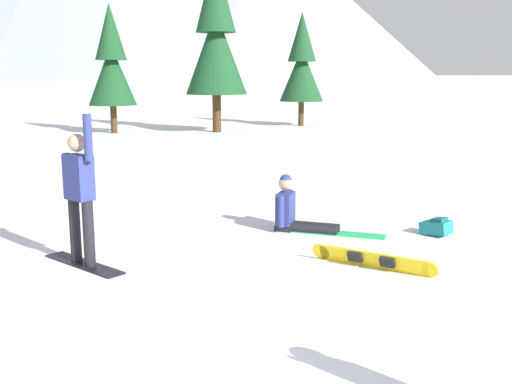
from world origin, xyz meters
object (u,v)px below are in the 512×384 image
object	(u,v)px
loose_snowboard_near_left	(372,260)
backpack_teal	(436,227)
snowboarder_midground	(80,194)
pine_tree_twin	(216,37)
pine_tree_leaning	(302,64)
snowboarder_background	(296,212)
pine_tree_short	(111,63)

from	to	relation	value
loose_snowboard_near_left	backpack_teal	bearing A→B (deg)	40.81
loose_snowboard_near_left	backpack_teal	xyz separation A→B (m)	(1.66, 1.44, 0.01)
loose_snowboard_near_left	snowboarder_midground	bearing A→B (deg)	166.84
pine_tree_twin	pine_tree_leaning	size ratio (longest dim) A/B	1.38
backpack_teal	snowboarder_background	bearing A→B (deg)	161.77
snowboarder_background	pine_tree_twin	bearing A→B (deg)	87.25
snowboarder_midground	pine_tree_twin	xyz separation A→B (m)	(4.14, 18.33, 3.08)
snowboarder_midground	pine_tree_leaning	distance (m)	22.52
snowboarder_midground	loose_snowboard_near_left	size ratio (longest dim) A/B	1.48
loose_snowboard_near_left	pine_tree_leaning	xyz separation A→B (m)	(4.77, 21.61, 2.83)
snowboarder_background	pine_tree_short	xyz separation A→B (m)	(-3.61, 17.45, 2.64)
loose_snowboard_near_left	snowboarder_background	bearing A→B (deg)	103.15
snowboarder_midground	pine_tree_leaning	xyz separation A→B (m)	(8.59, 20.72, 1.97)
snowboarder_midground	loose_snowboard_near_left	distance (m)	4.02
snowboarder_background	pine_tree_short	bearing A→B (deg)	101.69
backpack_teal	pine_tree_short	size ratio (longest dim) A/B	0.10
snowboarder_midground	snowboarder_background	distance (m)	3.62
snowboarder_midground	pine_tree_twin	size ratio (longest dim) A/B	0.28
loose_snowboard_near_left	backpack_teal	world-z (taller)	backpack_teal
pine_tree_short	backpack_teal	bearing A→B (deg)	-72.36
snowboarder_background	loose_snowboard_near_left	distance (m)	2.22
loose_snowboard_near_left	backpack_teal	distance (m)	2.20
loose_snowboard_near_left	pine_tree_leaning	world-z (taller)	pine_tree_leaning
backpack_teal	pine_tree_twin	size ratio (longest dim) A/B	0.08
snowboarder_midground	pine_tree_short	world-z (taller)	pine_tree_short
snowboarder_background	backpack_teal	distance (m)	2.29
loose_snowboard_near_left	pine_tree_twin	size ratio (longest dim) A/B	0.19
pine_tree_twin	pine_tree_short	world-z (taller)	pine_tree_twin
loose_snowboard_near_left	pine_tree_short	bearing A→B (deg)	101.85
loose_snowboard_near_left	pine_tree_leaning	size ratio (longest dim) A/B	0.26
backpack_teal	pine_tree_short	distance (m)	19.27
snowboarder_midground	pine_tree_leaning	world-z (taller)	pine_tree_leaning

